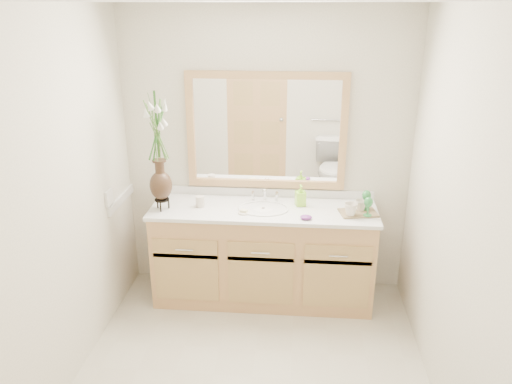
# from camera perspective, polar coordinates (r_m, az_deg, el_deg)

# --- Properties ---
(floor) EXTENTS (2.60, 2.60, 0.00)m
(floor) POSITION_cam_1_polar(r_m,az_deg,el_deg) (3.63, -0.47, -20.38)
(floor) COLOR beige
(floor) RESTS_ON ground
(ceiling) EXTENTS (2.40, 2.60, 0.02)m
(ceiling) POSITION_cam_1_polar(r_m,az_deg,el_deg) (2.74, -0.63, 20.97)
(ceiling) COLOR white
(ceiling) RESTS_ON wall_back
(wall_back) EXTENTS (2.40, 0.02, 2.40)m
(wall_back) POSITION_cam_1_polar(r_m,az_deg,el_deg) (4.20, 1.17, 4.31)
(wall_back) COLOR silver
(wall_back) RESTS_ON floor
(wall_front) EXTENTS (2.40, 0.02, 2.40)m
(wall_front) POSITION_cam_1_polar(r_m,az_deg,el_deg) (1.87, -4.59, -18.71)
(wall_front) COLOR silver
(wall_front) RESTS_ON floor
(wall_left) EXTENTS (0.02, 2.60, 2.40)m
(wall_left) POSITION_cam_1_polar(r_m,az_deg,el_deg) (3.31, -21.67, -1.82)
(wall_left) COLOR silver
(wall_left) RESTS_ON floor
(wall_right) EXTENTS (0.02, 2.60, 2.40)m
(wall_right) POSITION_cam_1_polar(r_m,az_deg,el_deg) (3.11, 22.05, -3.31)
(wall_right) COLOR silver
(wall_right) RESTS_ON floor
(vanity) EXTENTS (1.80, 0.55, 0.80)m
(vanity) POSITION_cam_1_polar(r_m,az_deg,el_deg) (4.24, 0.83, -7.22)
(vanity) COLOR tan
(vanity) RESTS_ON floor
(counter) EXTENTS (1.84, 0.57, 0.03)m
(counter) POSITION_cam_1_polar(r_m,az_deg,el_deg) (4.07, 0.86, -2.04)
(counter) COLOR white
(counter) RESTS_ON vanity
(sink) EXTENTS (0.38, 0.34, 0.23)m
(sink) POSITION_cam_1_polar(r_m,az_deg,el_deg) (4.06, 0.84, -2.65)
(sink) COLOR white
(sink) RESTS_ON counter
(mirror) EXTENTS (1.32, 0.04, 0.97)m
(mirror) POSITION_cam_1_polar(r_m,az_deg,el_deg) (4.13, 1.17, 6.95)
(mirror) COLOR white
(mirror) RESTS_ON wall_back
(switch_plate) EXTENTS (0.02, 0.12, 0.12)m
(switch_plate) POSITION_cam_1_polar(r_m,az_deg,el_deg) (4.03, -16.45, -0.60)
(switch_plate) COLOR white
(switch_plate) RESTS_ON wall_left
(flower_vase) EXTENTS (0.21, 0.21, 0.86)m
(flower_vase) POSITION_cam_1_polar(r_m,az_deg,el_deg) (3.92, -11.18, 5.99)
(flower_vase) COLOR black
(flower_vase) RESTS_ON counter
(tumbler) EXTENTS (0.07, 0.07, 0.09)m
(tumbler) POSITION_cam_1_polar(r_m,az_deg,el_deg) (4.10, -6.41, -1.07)
(tumbler) COLOR beige
(tumbler) RESTS_ON counter
(soap_dish) EXTENTS (0.09, 0.09, 0.03)m
(soap_dish) POSITION_cam_1_polar(r_m,az_deg,el_deg) (3.96, -1.41, -2.33)
(soap_dish) COLOR beige
(soap_dish) RESTS_ON counter
(soap_bottle) EXTENTS (0.09, 0.09, 0.16)m
(soap_bottle) POSITION_cam_1_polar(r_m,az_deg,el_deg) (4.10, 5.10, -0.49)
(soap_bottle) COLOR #96E335
(soap_bottle) RESTS_ON counter
(purple_dish) EXTENTS (0.11, 0.09, 0.03)m
(purple_dish) POSITION_cam_1_polar(r_m,az_deg,el_deg) (3.87, 5.74, -2.89)
(purple_dish) COLOR #6A297C
(purple_dish) RESTS_ON counter
(tray) EXTENTS (0.32, 0.24, 0.01)m
(tray) POSITION_cam_1_polar(r_m,az_deg,el_deg) (4.03, 11.60, -2.35)
(tray) COLOR brown
(tray) RESTS_ON counter
(mug_left) EXTENTS (0.13, 0.13, 0.11)m
(mug_left) POSITION_cam_1_polar(r_m,az_deg,el_deg) (3.94, 10.76, -1.89)
(mug_left) COLOR beige
(mug_left) RESTS_ON tray
(mug_right) EXTENTS (0.12, 0.12, 0.09)m
(mug_right) POSITION_cam_1_polar(r_m,az_deg,el_deg) (4.05, 11.89, -1.44)
(mug_right) COLOR beige
(mug_right) RESTS_ON tray
(goblet_front) EXTENTS (0.07, 0.07, 0.15)m
(goblet_front) POSITION_cam_1_polar(r_m,az_deg,el_deg) (3.94, 12.73, -1.26)
(goblet_front) COLOR #287938
(goblet_front) RESTS_ON tray
(goblet_back) EXTENTS (0.07, 0.07, 0.16)m
(goblet_back) POSITION_cam_1_polar(r_m,az_deg,el_deg) (4.06, 12.51, -0.51)
(goblet_back) COLOR #287938
(goblet_back) RESTS_ON tray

